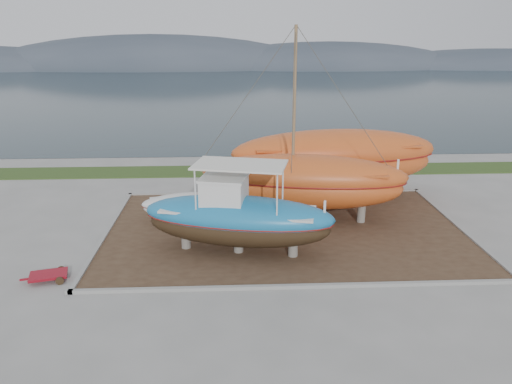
{
  "coord_description": "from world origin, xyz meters",
  "views": [
    {
      "loc": [
        -2.63,
        -19.86,
        9.86
      ],
      "look_at": [
        -1.5,
        4.0,
        2.11
      ],
      "focal_mm": 35.0,
      "sensor_mm": 36.0,
      "label": 1
    }
  ],
  "objects_px": {
    "white_dinghy": "(184,207)",
    "orange_sailboat": "(305,128)",
    "orange_bare_hull": "(334,165)",
    "red_trailer": "(49,277)",
    "blue_caique": "(238,209)"
  },
  "relations": [
    {
      "from": "orange_sailboat",
      "to": "orange_bare_hull",
      "type": "bearing_deg",
      "value": 66.16
    },
    {
      "from": "red_trailer",
      "to": "orange_sailboat",
      "type": "bearing_deg",
      "value": 15.22
    },
    {
      "from": "blue_caique",
      "to": "orange_bare_hull",
      "type": "xyz_separation_m",
      "value": [
        5.9,
        7.64,
        -0.06
      ]
    },
    {
      "from": "orange_sailboat",
      "to": "red_trailer",
      "type": "relative_size",
      "value": 4.95
    },
    {
      "from": "blue_caique",
      "to": "orange_sailboat",
      "type": "distance_m",
      "value": 6.09
    },
    {
      "from": "red_trailer",
      "to": "white_dinghy",
      "type": "bearing_deg",
      "value": 39.64
    },
    {
      "from": "orange_sailboat",
      "to": "red_trailer",
      "type": "distance_m",
      "value": 13.96
    },
    {
      "from": "white_dinghy",
      "to": "red_trailer",
      "type": "distance_m",
      "value": 8.47
    },
    {
      "from": "white_dinghy",
      "to": "orange_sailboat",
      "type": "distance_m",
      "value": 7.74
    },
    {
      "from": "orange_bare_hull",
      "to": "red_trailer",
      "type": "distance_m",
      "value": 17.13
    },
    {
      "from": "orange_sailboat",
      "to": "red_trailer",
      "type": "xyz_separation_m",
      "value": [
        -11.39,
        -6.38,
        -4.94
      ]
    },
    {
      "from": "white_dinghy",
      "to": "orange_bare_hull",
      "type": "relative_size",
      "value": 0.36
    },
    {
      "from": "white_dinghy",
      "to": "orange_bare_hull",
      "type": "distance_m",
      "value": 9.44
    },
    {
      "from": "white_dinghy",
      "to": "orange_bare_hull",
      "type": "height_order",
      "value": "orange_bare_hull"
    },
    {
      "from": "white_dinghy",
      "to": "red_trailer",
      "type": "height_order",
      "value": "white_dinghy"
    }
  ]
}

